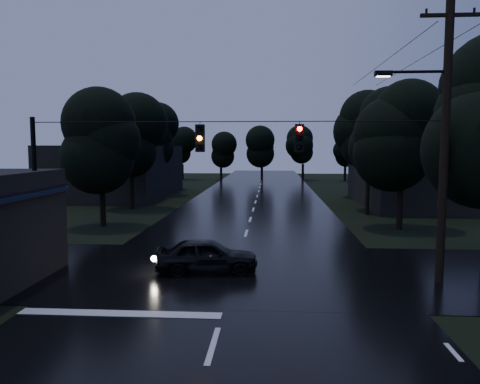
# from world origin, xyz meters

# --- Properties ---
(main_road) EXTENTS (12.00, 120.00, 0.02)m
(main_road) POSITION_xyz_m (0.00, 30.00, 0.00)
(main_road) COLOR black
(main_road) RESTS_ON ground
(cross_street) EXTENTS (60.00, 9.00, 0.02)m
(cross_street) POSITION_xyz_m (0.00, 12.00, 0.00)
(cross_street) COLOR black
(cross_street) RESTS_ON ground
(building_far_right) EXTENTS (10.00, 14.00, 4.40)m
(building_far_right) POSITION_xyz_m (14.00, 34.00, 2.20)
(building_far_right) COLOR black
(building_far_right) RESTS_ON ground
(building_far_left) EXTENTS (10.00, 16.00, 5.00)m
(building_far_left) POSITION_xyz_m (-14.00, 40.00, 2.50)
(building_far_left) COLOR black
(building_far_left) RESTS_ON ground
(utility_pole_main) EXTENTS (3.50, 0.30, 10.00)m
(utility_pole_main) POSITION_xyz_m (7.41, 11.00, 5.26)
(utility_pole_main) COLOR black
(utility_pole_main) RESTS_ON ground
(utility_pole_far) EXTENTS (2.00, 0.30, 7.50)m
(utility_pole_far) POSITION_xyz_m (8.30, 28.00, 3.88)
(utility_pole_far) COLOR black
(utility_pole_far) RESTS_ON ground
(anchor_pole_left) EXTENTS (0.18, 0.18, 6.00)m
(anchor_pole_left) POSITION_xyz_m (-7.50, 11.00, 3.00)
(anchor_pole_left) COLOR black
(anchor_pole_left) RESTS_ON ground
(span_signals) EXTENTS (15.00, 0.37, 1.12)m
(span_signals) POSITION_xyz_m (0.56, 10.99, 5.24)
(span_signals) COLOR black
(span_signals) RESTS_ON ground
(tree_left_a) EXTENTS (3.92, 3.92, 8.26)m
(tree_left_a) POSITION_xyz_m (-9.00, 22.00, 5.24)
(tree_left_a) COLOR black
(tree_left_a) RESTS_ON ground
(tree_left_b) EXTENTS (4.20, 4.20, 8.85)m
(tree_left_b) POSITION_xyz_m (-9.60, 30.00, 5.62)
(tree_left_b) COLOR black
(tree_left_b) RESTS_ON ground
(tree_left_c) EXTENTS (4.48, 4.48, 9.44)m
(tree_left_c) POSITION_xyz_m (-10.20, 40.00, 5.99)
(tree_left_c) COLOR black
(tree_left_c) RESTS_ON ground
(tree_right_a) EXTENTS (4.20, 4.20, 8.85)m
(tree_right_a) POSITION_xyz_m (9.00, 22.00, 5.62)
(tree_right_a) COLOR black
(tree_right_a) RESTS_ON ground
(tree_right_b) EXTENTS (4.48, 4.48, 9.44)m
(tree_right_b) POSITION_xyz_m (9.60, 30.00, 5.99)
(tree_right_b) COLOR black
(tree_right_b) RESTS_ON ground
(tree_right_c) EXTENTS (4.76, 4.76, 10.03)m
(tree_right_c) POSITION_xyz_m (10.20, 40.00, 6.37)
(tree_right_c) COLOR black
(tree_right_c) RESTS_ON ground
(car) EXTENTS (4.10, 2.02, 1.34)m
(car) POSITION_xyz_m (-1.08, 11.72, 0.67)
(car) COLOR black
(car) RESTS_ON ground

